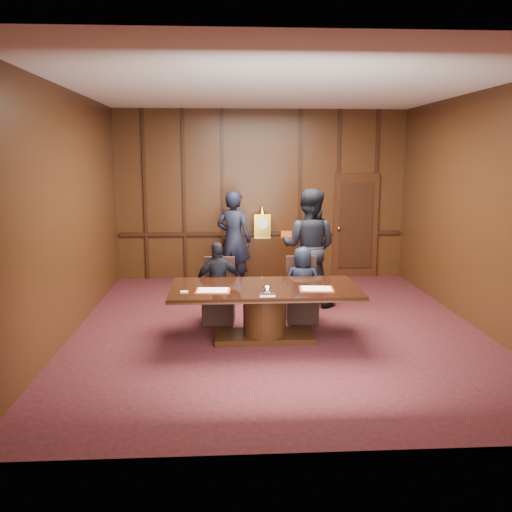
{
  "coord_description": "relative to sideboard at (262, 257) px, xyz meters",
  "views": [
    {
      "loc": [
        -0.78,
        -7.8,
        2.54
      ],
      "look_at": [
        -0.3,
        0.3,
        1.05
      ],
      "focal_mm": 38.0,
      "sensor_mm": 36.0,
      "label": 1
    }
  ],
  "objects": [
    {
      "name": "signatory_left",
      "position": [
        -0.88,
        -2.96,
        0.15
      ],
      "size": [
        0.78,
        0.43,
        1.27
      ],
      "primitive_type": "imported",
      "rotation": [
        0.0,
        0.0,
        3.31
      ],
      "color": "black",
      "rests_on": "ground"
    },
    {
      "name": "chair_right",
      "position": [
        0.42,
        -2.88,
        -0.19
      ],
      "size": [
        0.5,
        0.5,
        0.99
      ],
      "rotation": [
        0.0,
        0.0,
        -0.04
      ],
      "color": "black",
      "rests_on": "ground"
    },
    {
      "name": "signatory_right",
      "position": [
        0.42,
        -2.96,
        0.11
      ],
      "size": [
        0.65,
        0.5,
        1.19
      ],
      "primitive_type": "imported",
      "rotation": [
        0.0,
        0.0,
        2.91
      ],
      "color": "black",
      "rests_on": "ground"
    },
    {
      "name": "chair_left",
      "position": [
        -0.88,
        -2.88,
        -0.19
      ],
      "size": [
        0.52,
        0.52,
        0.99
      ],
      "rotation": [
        0.0,
        0.0,
        -0.08
      ],
      "color": "black",
      "rests_on": "ground"
    },
    {
      "name": "conference_table",
      "position": [
        -0.23,
        -3.76,
        0.02
      ],
      "size": [
        2.62,
        1.32,
        0.76
      ],
      "color": "black",
      "rests_on": "ground"
    },
    {
      "name": "sideboard",
      "position": [
        0.0,
        0.0,
        0.0
      ],
      "size": [
        1.6,
        0.45,
        1.54
      ],
      "color": "black",
      "rests_on": "ground"
    },
    {
      "name": "inkstand",
      "position": [
        -0.23,
        -4.21,
        0.33
      ],
      "size": [
        0.2,
        0.14,
        0.12
      ],
      "color": "white",
      "rests_on": "conference_table"
    },
    {
      "name": "room",
      "position": [
        0.07,
        -3.12,
        1.24
      ],
      "size": [
        7.0,
        7.04,
        3.5
      ],
      "color": "black",
      "rests_on": "ground"
    },
    {
      "name": "folder_right",
      "position": [
        0.46,
        -3.95,
        0.28
      ],
      "size": [
        0.49,
        0.37,
        0.02
      ],
      "rotation": [
        0.0,
        0.0,
        -0.09
      ],
      "color": "maroon",
      "rests_on": "conference_table"
    },
    {
      "name": "notepad",
      "position": [
        -1.32,
        -4.0,
        0.28
      ],
      "size": [
        0.1,
        0.08,
        0.01
      ],
      "primitive_type": "cube",
      "rotation": [
        0.0,
        0.0,
        0.07
      ],
      "color": "#CFBC65",
      "rests_on": "conference_table"
    },
    {
      "name": "folder_left",
      "position": [
        -0.94,
        -3.96,
        0.28
      ],
      "size": [
        0.48,
        0.35,
        0.02
      ],
      "rotation": [
        0.0,
        0.0,
        -0.05
      ],
      "color": "maroon",
      "rests_on": "conference_table"
    },
    {
      "name": "witness_right",
      "position": [
        0.67,
        -1.93,
        0.52
      ],
      "size": [
        1.2,
        1.09,
        2.01
      ],
      "primitive_type": "imported",
      "rotation": [
        0.0,
        0.0,
        2.73
      ],
      "color": "black",
      "rests_on": "ground"
    },
    {
      "name": "witness_left",
      "position": [
        -0.6,
        -0.7,
        0.47
      ],
      "size": [
        0.83,
        0.7,
        1.92
      ],
      "primitive_type": "imported",
      "rotation": [
        0.0,
        0.0,
        2.73
      ],
      "color": "black",
      "rests_on": "ground"
    }
  ]
}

